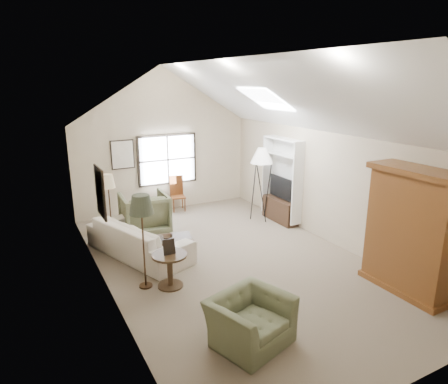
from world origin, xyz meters
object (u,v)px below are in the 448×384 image
armoire (412,232)px  side_table (170,270)px  coffee_table (168,250)px  armchair_far (145,213)px  armchair_near (250,321)px  sofa (139,238)px  side_chair (178,194)px

armoire → side_table: bearing=150.5°
coffee_table → armchair_far: bearing=87.8°
side_table → armchair_near: bearing=-78.2°
armoire → sofa: bearing=135.7°
sofa → armchair_near: size_ratio=2.38×
sofa → armchair_far: bearing=-43.2°
sofa → side_table: size_ratio=3.99×
armchair_near → coffee_table: bearing=74.5°
side_chair → side_table: bearing=-104.4°
sofa → side_chair: (1.86, 2.43, 0.12)m
sofa → side_table: bearing=163.6°
armoire → side_table: 4.29m
coffee_table → side_table: 1.06m
coffee_table → side_chair: 3.35m
armchair_far → side_chair: size_ratio=1.12×
armoire → side_table: (-3.67, 2.07, -0.78)m
armchair_far → coffee_table: 1.78m
coffee_table → side_table: side_table is taller
armoire → sofa: 5.31m
sofa → coffee_table: bearing=-164.1°
armoire → armchair_far: 5.87m
armchair_near → side_chair: bearing=60.2°
armoire → side_chair: (-1.90, 6.10, -0.61)m
coffee_table → side_chair: (1.43, 3.02, 0.24)m
armchair_far → side_chair: armchair_far is taller
armoire → side_chair: armoire is taller
armoire → side_table: size_ratio=3.47×
side_table → armoire: bearing=-29.5°
armchair_far → coffee_table: bearing=91.6°
armchair_near → side_chair: 6.21m
sofa → side_chair: size_ratio=2.56×
side_table → side_chair: 4.40m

